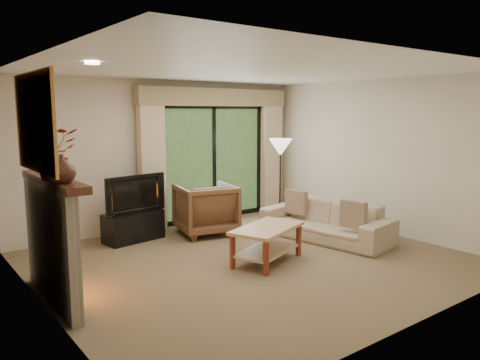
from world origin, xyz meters
TOP-DOWN VIEW (x-y plane):
  - floor at (0.00, 0.00)m, footprint 5.50×5.50m
  - ceiling at (0.00, 0.00)m, footprint 5.50×5.50m
  - wall_back at (0.00, 2.50)m, footprint 5.00×0.00m
  - wall_front at (0.00, -2.50)m, footprint 5.00×0.00m
  - wall_left at (-2.75, 0.00)m, footprint 0.00×5.00m
  - wall_right at (2.75, 0.00)m, footprint 0.00×5.00m
  - fireplace at (-2.63, 0.20)m, footprint 0.24×1.70m
  - mirror at (-2.71, 0.20)m, footprint 0.07×1.45m
  - sliding_door at (1.00, 2.45)m, footprint 2.26×0.10m
  - curtain_left at (-0.35, 2.34)m, footprint 0.45×0.18m
  - curtain_right at (2.35, 2.34)m, footprint 0.45×0.18m
  - cornice at (1.00, 2.36)m, footprint 3.20×0.24m
  - media_console at (-0.90, 1.95)m, footprint 0.99×0.56m
  - tv at (-0.90, 1.95)m, footprint 1.06×0.29m
  - armchair at (0.27, 1.61)m, footprint 1.10×1.12m
  - sofa at (1.61, 0.13)m, footprint 1.16×2.23m
  - pillow_near at (1.54, -0.48)m, footprint 0.17×0.42m
  - pillow_far at (1.54, 0.74)m, footprint 0.17×0.42m
  - coffee_table at (0.11, -0.17)m, footprint 1.26×0.97m
  - floor_lamp at (1.71, 1.34)m, footprint 0.50×0.50m
  - vase at (-2.61, -0.28)m, footprint 0.27×0.27m
  - branches at (-2.61, 0.00)m, footprint 0.58×0.54m

SIDE VIEW (x-z plane):
  - floor at x=0.00m, z-range 0.00..0.00m
  - media_console at x=-0.90m, z-range 0.00..0.47m
  - coffee_table at x=0.11m, z-range 0.00..0.50m
  - sofa at x=1.61m, z-range 0.00..0.62m
  - armchair at x=0.27m, z-range 0.00..0.86m
  - pillow_far at x=1.54m, z-range 0.33..0.73m
  - pillow_near at x=1.54m, z-range 0.33..0.74m
  - fireplace at x=-2.63m, z-range 0.00..1.37m
  - tv at x=-0.90m, z-range 0.47..1.08m
  - floor_lamp at x=1.71m, z-range 0.00..1.57m
  - sliding_door at x=1.00m, z-range 0.02..2.18m
  - curtain_left at x=-0.35m, z-range 0.02..2.38m
  - curtain_right at x=2.35m, z-range 0.02..2.38m
  - wall_back at x=0.00m, z-range -1.20..3.80m
  - wall_front at x=0.00m, z-range -1.20..3.80m
  - wall_left at x=-2.75m, z-range -1.20..3.80m
  - wall_right at x=2.75m, z-range -1.20..3.80m
  - vase at x=-2.61m, z-range 1.37..1.65m
  - branches at x=-2.61m, z-range 1.37..1.89m
  - mirror at x=-2.71m, z-range 1.44..2.46m
  - cornice at x=1.00m, z-range 2.16..2.48m
  - ceiling at x=0.00m, z-range 2.60..2.60m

